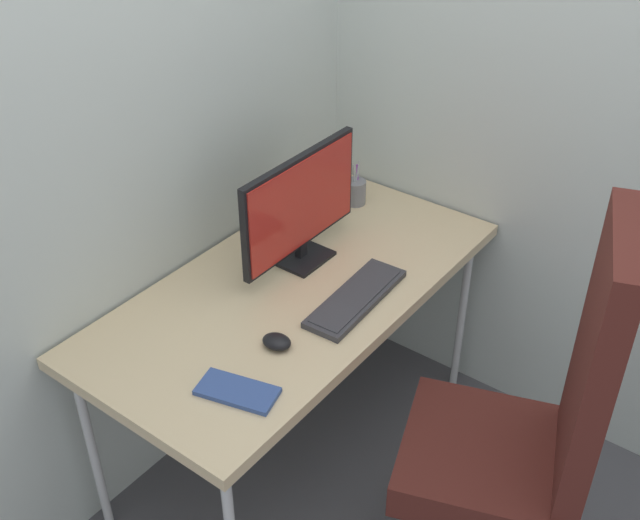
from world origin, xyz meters
name	(u,v)px	position (x,y,z in m)	size (l,w,h in m)	color
ground_plane	(299,447)	(0.00, 0.00, 0.00)	(8.00, 8.00, 0.00)	#4C4C51
wall_back	(188,56)	(0.00, 0.38, 1.40)	(3.12, 0.04, 2.80)	#B7C1BC
wall_side_right	(499,33)	(0.74, -0.25, 1.40)	(0.04, 2.41, 2.80)	#B7C1BC
desk	(295,295)	(0.00, 0.00, 0.70)	(1.42, 0.71, 0.74)	#D1B78C
office_chair	(528,424)	(0.00, -0.81, 0.63)	(0.60, 0.61, 1.27)	black
monitor	(301,206)	(0.13, 0.07, 0.94)	(0.53, 0.14, 0.37)	black
keyboard	(356,298)	(0.04, -0.20, 0.75)	(0.41, 0.15, 0.02)	#333338
mouse	(277,342)	(-0.27, -0.15, 0.76)	(0.07, 0.09, 0.04)	black
pen_holder	(355,192)	(0.53, 0.14, 0.79)	(0.08, 0.08, 0.17)	slate
notebook	(237,391)	(-0.47, -0.18, 0.75)	(0.10, 0.21, 0.01)	#334C8C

